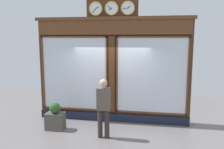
% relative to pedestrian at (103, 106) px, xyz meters
% --- Properties ---
extents(shop_facade, '(5.17, 0.42, 4.04)m').
position_rel_pedestrian_xyz_m(shop_facade, '(-0.00, -1.49, 0.83)').
color(shop_facade, '#4C2B16').
rests_on(shop_facade, ground_plane).
extents(pedestrian, '(0.36, 0.22, 1.69)m').
position_rel_pedestrian_xyz_m(pedestrian, '(0.00, 0.00, 0.00)').
color(pedestrian, '#312A24').
rests_on(pedestrian, ground_plane).
extents(planter_box, '(0.56, 0.36, 0.52)m').
position_rel_pedestrian_xyz_m(planter_box, '(1.60, -0.34, -0.67)').
color(planter_box, '#4C4742').
rests_on(planter_box, ground_plane).
extents(planter_shrub, '(0.34, 0.34, 0.34)m').
position_rel_pedestrian_xyz_m(planter_shrub, '(1.60, -0.34, -0.24)').
color(planter_shrub, '#285623').
rests_on(planter_shrub, planter_box).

